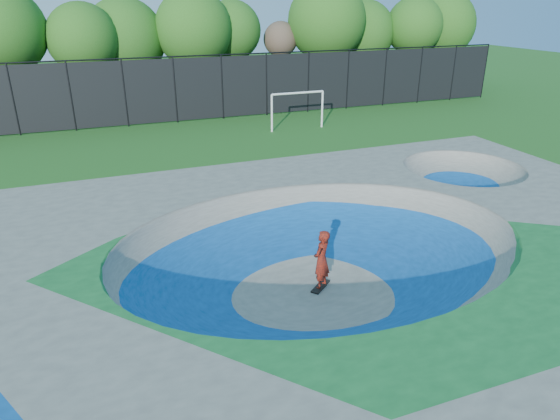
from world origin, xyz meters
The scene contains 7 objects.
ground centered at (0.00, 0.00, 0.00)m, with size 120.00×120.00×0.00m, color #1E5718.
skate_deck centered at (0.00, 0.00, 0.75)m, with size 22.00×14.00×1.50m, color gray.
skater centered at (0.04, 0.01, 0.84)m, with size 0.62×0.40×1.69m, color red.
skateboard centered at (0.04, 0.01, 0.03)m, with size 0.78×0.22×0.05m, color black.
soccer_goal centered at (6.36, 16.61, 1.54)m, with size 3.35×0.12×2.21m.
fence centered at (0.00, 21.00, 2.10)m, with size 48.09×0.09×4.04m.
treeline centered at (0.21, 25.85, 5.17)m, with size 53.49×7.03×8.63m.
Camera 1 is at (-5.17, -10.46, 7.23)m, focal length 32.00 mm.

